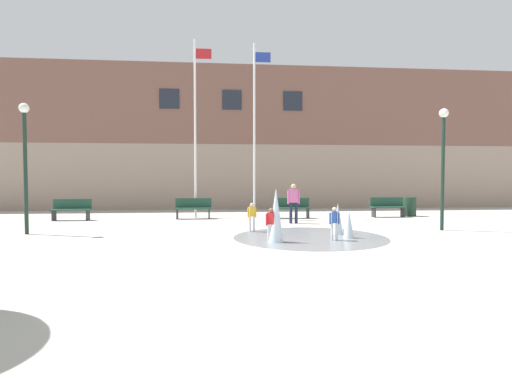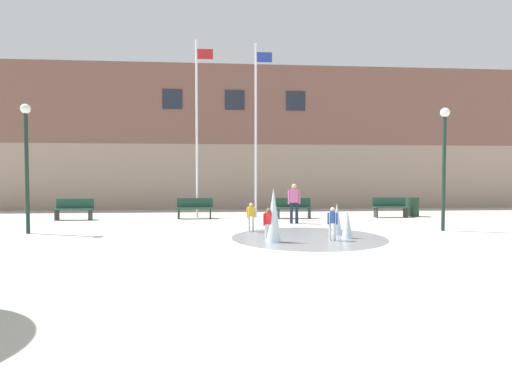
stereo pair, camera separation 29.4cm
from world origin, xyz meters
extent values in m
plane|color=#B2ADA3|center=(0.00, 0.00, 0.00)|extent=(100.00, 100.00, 0.00)
cube|color=gray|center=(0.00, 19.20, 1.86)|extent=(36.00, 6.00, 3.72)
cube|color=brown|center=(0.00, 19.20, 6.00)|extent=(36.00, 6.00, 4.55)
cube|color=#1E232D|center=(-3.50, 16.18, 6.22)|extent=(1.10, 0.06, 1.10)
cube|color=#1E232D|center=(0.00, 16.18, 6.22)|extent=(1.10, 0.06, 1.10)
cube|color=#1E232D|center=(3.50, 16.18, 6.22)|extent=(1.10, 0.06, 1.10)
cylinder|color=gray|center=(2.01, 5.43, 0.00)|extent=(4.75, 4.75, 0.01)
cone|color=silver|center=(0.82, 4.64, 0.78)|extent=(0.45, 0.45, 1.56)
cone|color=silver|center=(3.06, 5.99, 0.51)|extent=(0.36, 0.36, 1.02)
cone|color=silver|center=(3.16, 5.19, 0.44)|extent=(0.34, 0.34, 0.87)
cube|color=#28282D|center=(-7.78, 11.04, 0.22)|extent=(0.06, 0.40, 0.44)
cube|color=#28282D|center=(-6.38, 11.04, 0.22)|extent=(0.06, 0.40, 0.44)
cube|color=#1E4233|center=(-7.08, 11.04, 0.47)|extent=(1.60, 0.44, 0.05)
cube|color=#1E4233|center=(-7.08, 11.24, 0.70)|extent=(1.60, 0.04, 0.42)
cube|color=#28282D|center=(-2.61, 11.21, 0.22)|extent=(0.06, 0.40, 0.44)
cube|color=#28282D|center=(-1.21, 11.21, 0.22)|extent=(0.06, 0.40, 0.44)
cube|color=#1E4233|center=(-1.91, 11.21, 0.47)|extent=(1.60, 0.44, 0.05)
cube|color=#1E4233|center=(-1.91, 11.41, 0.70)|extent=(1.60, 0.04, 0.42)
cube|color=#28282D|center=(1.82, 11.00, 0.22)|extent=(0.06, 0.40, 0.44)
cube|color=#28282D|center=(3.22, 11.00, 0.22)|extent=(0.06, 0.40, 0.44)
cube|color=#1E4233|center=(2.52, 11.00, 0.47)|extent=(1.60, 0.44, 0.05)
cube|color=#1E4233|center=(2.52, 11.20, 0.70)|extent=(1.60, 0.04, 0.42)
cube|color=#28282D|center=(6.33, 11.09, 0.22)|extent=(0.06, 0.40, 0.44)
cube|color=#28282D|center=(7.73, 11.09, 0.22)|extent=(0.06, 0.40, 0.44)
cube|color=#1E4233|center=(7.03, 11.09, 0.47)|extent=(1.60, 0.44, 0.05)
cube|color=#1E4233|center=(7.03, 11.29, 0.70)|extent=(1.60, 0.04, 0.42)
cylinder|color=silver|center=(2.51, 4.76, 0.26)|extent=(0.07, 0.07, 0.52)
cylinder|color=silver|center=(2.65, 4.76, 0.26)|extent=(0.07, 0.07, 0.52)
cube|color=#284C9E|center=(2.58, 4.76, 0.69)|extent=(0.21, 0.24, 0.33)
sphere|color=beige|center=(2.58, 4.76, 0.92)|extent=(0.13, 0.13, 0.13)
cylinder|color=#284C9E|center=(2.45, 4.76, 0.65)|extent=(0.05, 0.05, 0.34)
cylinder|color=#284C9E|center=(2.71, 4.76, 0.65)|extent=(0.05, 0.05, 0.34)
cylinder|color=#1E233D|center=(2.09, 9.11, 0.42)|extent=(0.12, 0.12, 0.84)
cylinder|color=#1E233D|center=(2.31, 9.11, 0.42)|extent=(0.12, 0.12, 0.84)
cube|color=pink|center=(2.20, 9.11, 1.11)|extent=(0.37, 0.25, 0.54)
sphere|color=tan|center=(2.20, 9.11, 1.48)|extent=(0.21, 0.21, 0.21)
cylinder|color=pink|center=(1.99, 9.11, 1.05)|extent=(0.08, 0.08, 0.55)
cylinder|color=pink|center=(2.41, 9.11, 1.05)|extent=(0.08, 0.08, 0.55)
cylinder|color=silver|center=(0.26, 6.85, 0.26)|extent=(0.07, 0.07, 0.52)
cylinder|color=silver|center=(0.39, 6.85, 0.26)|extent=(0.07, 0.07, 0.52)
cube|color=gold|center=(0.33, 6.85, 0.69)|extent=(0.23, 0.17, 0.33)
sphere|color=beige|center=(0.33, 6.85, 0.92)|extent=(0.13, 0.13, 0.13)
cylinder|color=gold|center=(0.20, 6.85, 0.65)|extent=(0.05, 0.05, 0.34)
cylinder|color=gold|center=(0.46, 6.85, 0.65)|extent=(0.05, 0.05, 0.34)
cylinder|color=silver|center=(0.62, 4.62, 0.26)|extent=(0.07, 0.07, 0.52)
cylinder|color=silver|center=(0.75, 4.62, 0.26)|extent=(0.07, 0.07, 0.52)
cube|color=red|center=(0.68, 4.62, 0.69)|extent=(0.24, 0.22, 0.33)
sphere|color=brown|center=(0.68, 4.62, 0.92)|extent=(0.13, 0.13, 0.13)
cylinder|color=red|center=(0.55, 4.62, 0.65)|extent=(0.05, 0.05, 0.34)
cylinder|color=red|center=(0.81, 4.62, 0.65)|extent=(0.05, 0.05, 0.34)
cylinder|color=silver|center=(-1.84, 11.71, 4.02)|extent=(0.10, 0.10, 8.04)
cube|color=#B21E23|center=(-1.44, 11.71, 7.42)|extent=(0.70, 0.02, 0.45)
cylinder|color=silver|center=(0.86, 11.71, 3.98)|extent=(0.10, 0.10, 7.96)
cube|color=#233893|center=(1.26, 11.71, 7.34)|extent=(0.70, 0.02, 0.45)
cylinder|color=#192D23|center=(-7.04, 6.97, 1.97)|extent=(0.12, 0.12, 3.93)
sphere|color=white|center=(-7.04, 6.97, 4.09)|extent=(0.32, 0.32, 0.32)
cylinder|color=#192D23|center=(6.99, 6.59, 1.96)|extent=(0.12, 0.12, 3.92)
sphere|color=white|center=(6.99, 6.59, 4.08)|extent=(0.32, 0.32, 0.32)
cylinder|color=#193323|center=(8.25, 11.43, 0.45)|extent=(0.56, 0.56, 0.90)
camera|label=1|loc=(-0.84, -6.64, 1.89)|focal=28.00mm
camera|label=2|loc=(-0.55, -6.66, 1.89)|focal=28.00mm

